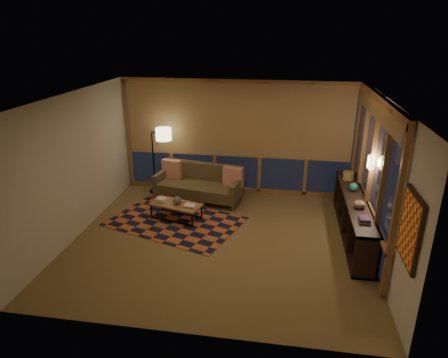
# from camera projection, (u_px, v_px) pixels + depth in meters

# --- Properties ---
(floor) EXTENTS (5.50, 5.00, 0.01)m
(floor) POSITION_uv_depth(u_px,v_px,m) (220.00, 240.00, 7.57)
(floor) COLOR olive
(floor) RESTS_ON ground
(ceiling) EXTENTS (5.50, 5.00, 0.01)m
(ceiling) POSITION_uv_depth(u_px,v_px,m) (220.00, 97.00, 6.61)
(ceiling) COLOR silver
(ceiling) RESTS_ON walls
(walls) EXTENTS (5.51, 5.01, 2.70)m
(walls) POSITION_uv_depth(u_px,v_px,m) (220.00, 174.00, 7.09)
(walls) COLOR beige
(walls) RESTS_ON floor
(window_wall_back) EXTENTS (5.30, 0.16, 2.60)m
(window_wall_back) POSITION_uv_depth(u_px,v_px,m) (237.00, 138.00, 9.33)
(window_wall_back) COLOR #AD683E
(window_wall_back) RESTS_ON walls
(window_wall_right) EXTENTS (0.16, 3.70, 2.60)m
(window_wall_right) POSITION_uv_depth(u_px,v_px,m) (371.00, 170.00, 7.24)
(window_wall_right) COLOR #AD683E
(window_wall_right) RESTS_ON walls
(wall_art) EXTENTS (0.06, 0.74, 0.94)m
(wall_art) POSITION_uv_depth(u_px,v_px,m) (410.00, 229.00, 4.94)
(wall_art) COLOR red
(wall_art) RESTS_ON walls
(wall_sconce) EXTENTS (0.12, 0.18, 0.22)m
(wall_sconce) POSITION_uv_depth(u_px,v_px,m) (370.00, 162.00, 7.04)
(wall_sconce) COLOR #FFEDB7
(wall_sconce) RESTS_ON walls
(sofa) EXTENTS (2.08, 1.14, 0.81)m
(sofa) POSITION_uv_depth(u_px,v_px,m) (199.00, 184.00, 9.19)
(sofa) COLOR brown
(sofa) RESTS_ON floor
(pillow_left) EXTENTS (0.48, 0.24, 0.46)m
(pillow_left) POSITION_uv_depth(u_px,v_px,m) (172.00, 168.00, 9.49)
(pillow_left) COLOR red
(pillow_left) RESTS_ON sofa
(pillow_right) EXTENTS (0.47, 0.26, 0.45)m
(pillow_right) POSITION_uv_depth(u_px,v_px,m) (233.00, 176.00, 9.01)
(pillow_right) COLOR red
(pillow_right) RESTS_ON sofa
(area_rug) EXTENTS (2.99, 2.44, 0.01)m
(area_rug) POSITION_uv_depth(u_px,v_px,m) (175.00, 221.00, 8.28)
(area_rug) COLOR #B55626
(area_rug) RESTS_ON floor
(coffee_table) EXTENTS (1.15, 0.75, 0.35)m
(coffee_table) POSITION_uv_depth(u_px,v_px,m) (176.00, 211.00, 8.34)
(coffee_table) COLOR #AD683E
(coffee_table) RESTS_ON floor
(book_stack_a) EXTENTS (0.31, 0.27, 0.08)m
(book_stack_a) POSITION_uv_depth(u_px,v_px,m) (161.00, 199.00, 8.39)
(book_stack_a) COLOR white
(book_stack_a) RESTS_ON coffee_table
(book_stack_b) EXTENTS (0.27, 0.23, 0.05)m
(book_stack_b) POSITION_uv_depth(u_px,v_px,m) (190.00, 205.00, 8.14)
(book_stack_b) COLOR white
(book_stack_b) RESTS_ON coffee_table
(ceramic_pot) EXTENTS (0.18, 0.18, 0.17)m
(ceramic_pot) POSITION_uv_depth(u_px,v_px,m) (177.00, 200.00, 8.23)
(ceramic_pot) COLOR #26262C
(ceramic_pot) RESTS_ON coffee_table
(floor_lamp) EXTENTS (0.65, 0.56, 1.65)m
(floor_lamp) POSITION_uv_depth(u_px,v_px,m) (153.00, 159.00, 9.53)
(floor_lamp) COLOR black
(floor_lamp) RESTS_ON floor
(bookshelf) EXTENTS (0.40, 3.06, 0.76)m
(bookshelf) POSITION_uv_depth(u_px,v_px,m) (353.00, 217.00, 7.64)
(bookshelf) COLOR black
(bookshelf) RESTS_ON floor
(basket) EXTENTS (0.28, 0.28, 0.17)m
(basket) POSITION_uv_depth(u_px,v_px,m) (348.00, 175.00, 8.43)
(basket) COLOR olive
(basket) RESTS_ON bookshelf
(teal_bowl) EXTENTS (0.21, 0.21, 0.17)m
(teal_bowl) POSITION_uv_depth(u_px,v_px,m) (354.00, 187.00, 7.82)
(teal_bowl) COLOR #1D675B
(teal_bowl) RESTS_ON bookshelf
(vase) EXTENTS (0.23, 0.23, 0.19)m
(vase) POSITION_uv_depth(u_px,v_px,m) (360.00, 203.00, 7.09)
(vase) COLOR #A08367
(vase) RESTS_ON bookshelf
(shelf_book_stack) EXTENTS (0.19, 0.24, 0.06)m
(shelf_book_stack) POSITION_uv_depth(u_px,v_px,m) (364.00, 220.00, 6.62)
(shelf_book_stack) COLOR white
(shelf_book_stack) RESTS_ON bookshelf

